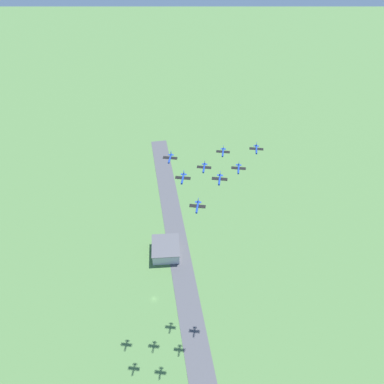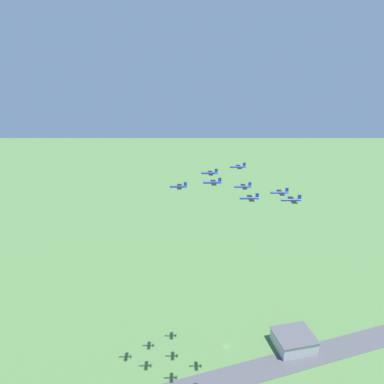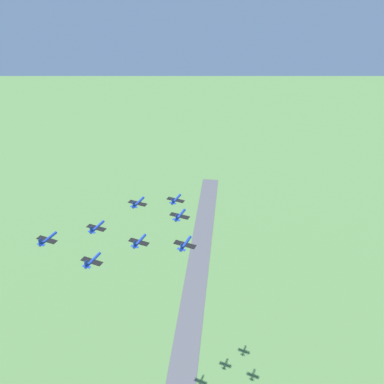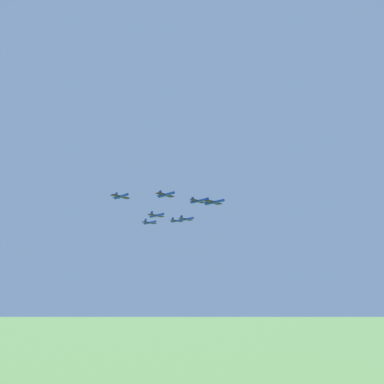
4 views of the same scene
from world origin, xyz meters
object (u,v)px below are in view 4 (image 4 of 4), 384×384
(jet_7, at_px, (149,223))
(jet_0, at_px, (214,202))
(jet_3, at_px, (186,219))
(jet_1, at_px, (198,201))
(jet_5, at_px, (121,196))
(jet_4, at_px, (156,215))
(jet_6, at_px, (177,221))
(jet_2, at_px, (166,195))

(jet_7, bearing_deg, jet_0, 78.91)
(jet_3, bearing_deg, jet_7, -59.53)
(jet_1, relative_size, jet_5, 1.00)
(jet_4, height_order, jet_7, jet_7)
(jet_4, bearing_deg, jet_5, 0.00)
(jet_4, bearing_deg, jet_7, -120.47)
(jet_3, height_order, jet_4, jet_3)
(jet_3, distance_m, jet_6, 20.11)
(jet_1, xyz_separation_m, jet_3, (-14.86, 13.24, -4.68))
(jet_5, xyz_separation_m, jet_7, (-10.92, 33.04, -4.81))
(jet_0, bearing_deg, jet_7, -101.09)
(jet_0, distance_m, jet_4, 34.31)
(jet_3, xyz_separation_m, jet_5, (-7.87, -39.59, 3.79))
(jet_4, xyz_separation_m, jet_6, (-10.92, 33.04, 4.12))
(jet_0, bearing_deg, jet_3, -120.47)
(jet_1, relative_size, jet_3, 1.00)
(jet_7, bearing_deg, jet_6, -180.00)
(jet_5, bearing_deg, jet_3, -180.00)
(jet_6, bearing_deg, jet_5, 18.78)
(jet_1, bearing_deg, jet_5, -29.54)
(jet_4, relative_size, jet_5, 1.00)
(jet_0, height_order, jet_4, jet_0)
(jet_6, height_order, jet_7, jet_6)
(jet_4, relative_size, jet_7, 1.00)
(jet_6, bearing_deg, jet_2, 40.36)
(jet_1, height_order, jet_5, jet_1)
(jet_1, bearing_deg, jet_2, 0.00)
(jet_1, distance_m, jet_5, 34.81)
(jet_2, bearing_deg, jet_5, -59.53)
(jet_0, bearing_deg, jet_5, -59.53)
(jet_0, xyz_separation_m, jet_3, (-29.71, 26.49, 0.89))
(jet_0, relative_size, jet_7, 1.00)
(jet_1, bearing_deg, jet_7, -90.00)
(jet_2, xyz_separation_m, jet_4, (-14.86, 13.24, -4.58))
(jet_2, relative_size, jet_5, 1.00)
(jet_0, xyz_separation_m, jet_2, (-18.79, -6.55, 4.24))
(jet_2, relative_size, jet_7, 1.00)
(jet_2, bearing_deg, jet_6, -139.64)
(jet_3, relative_size, jet_4, 1.00)
(jet_1, relative_size, jet_4, 1.00)
(jet_5, distance_m, jet_7, 35.13)
(jet_1, distance_m, jet_4, 20.76)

